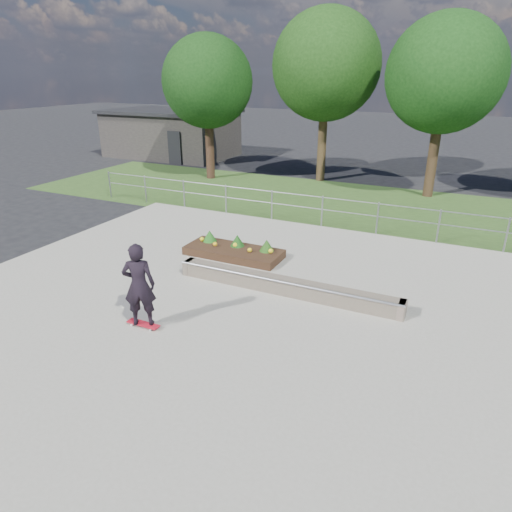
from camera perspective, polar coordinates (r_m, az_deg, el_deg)
The scene contains 11 objects.
ground at distance 10.70m, azimuth -4.48°, elevation -8.04°, with size 120.00×120.00×0.00m, color black.
grass_verge at distance 20.26m, azimuth 11.22°, elevation 6.36°, with size 30.00×8.00×0.02m, color #2B471C.
concrete_slab at distance 10.68m, azimuth -4.49°, elevation -7.90°, with size 15.00×15.00×0.06m, color gray.
fence at distance 16.81m, azimuth 8.28°, elevation 6.02°, with size 20.06×0.06×1.20m.
building at distance 32.24m, azimuth -10.52°, elevation 14.88°, with size 8.40×5.40×3.00m.
tree_far_left at distance 24.53m, azimuth -6.10°, elevation 20.80°, with size 4.55×4.55×7.15m.
tree_mid_left at distance 24.07m, azimuth 8.76°, elevation 22.45°, with size 5.25×5.25×8.25m.
tree_mid_right at distance 22.03m, azimuth 22.52°, elevation 20.22°, with size 4.90×4.90×7.70m.
grind_ledge at distance 11.70m, azimuth 3.62°, elevation -3.76°, with size 6.00×0.44×0.43m.
planter_bed at distance 14.08m, azimuth -2.72°, elevation 0.77°, with size 3.00×1.20×0.61m.
skateboarder at distance 10.14m, azimuth -14.41°, elevation -3.56°, with size 0.83×0.72×1.98m.
Camera 1 is at (4.73, -7.96, 5.36)m, focal length 32.00 mm.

